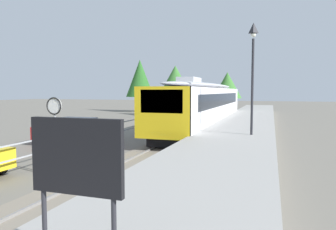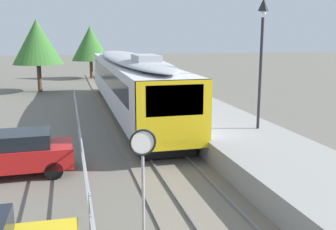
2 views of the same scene
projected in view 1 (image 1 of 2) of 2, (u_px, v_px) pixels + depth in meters
name	position (u px, v px, depth m)	size (l,w,h in m)	color
ground_plane	(147.00, 136.00, 21.11)	(160.00, 160.00, 0.00)	#6B665B
track_rails	(190.00, 137.00, 20.16)	(3.20, 60.00, 0.14)	slate
commuter_train	(205.00, 102.00, 24.67)	(2.82, 20.98, 3.74)	silver
station_platform	(241.00, 133.00, 19.10)	(3.90, 60.00, 0.90)	#999691
platform_lamp_mid_platform	(253.00, 57.00, 14.85)	(0.34, 0.34, 5.35)	#232328
platform_notice_board	(76.00, 162.00, 3.63)	(1.20, 0.08, 1.80)	#232328
speed_limit_sign	(54.00, 117.00, 10.75)	(0.61, 0.10, 2.81)	#9EA0A5
carpark_fence	(38.00, 147.00, 11.67)	(0.06, 36.06, 1.25)	#9EA0A5
parked_hatchback_red	(72.00, 131.00, 17.35)	(4.04, 1.85, 1.53)	red
tree_behind_carpark	(227.00, 85.00, 44.46)	(4.12, 4.12, 5.72)	brown
tree_behind_station_far	(140.00, 78.00, 45.19)	(4.04, 4.04, 7.56)	brown
tree_distant_left	(175.00, 81.00, 37.15)	(4.15, 4.15, 6.06)	brown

